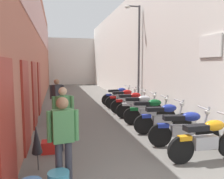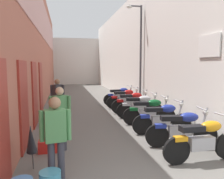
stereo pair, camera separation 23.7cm
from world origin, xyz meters
name	(u,v)px [view 1 (the left image)]	position (x,y,z in m)	size (l,w,h in m)	color
ground_plane	(90,105)	(0.00, 9.05, 0.00)	(38.11, 38.11, 0.00)	#66635E
building_left	(38,46)	(-2.61, 10.99, 3.16)	(0.45, 22.11, 6.27)	#B76651
building_right	(127,51)	(2.62, 11.05, 2.97)	(0.45, 22.11, 5.93)	silver
building_far_end	(71,62)	(0.00, 23.11, 2.48)	(7.85, 2.00, 4.95)	silver
motorcycle_nearest	(207,138)	(1.48, 1.76, 0.50)	(1.85, 0.58, 1.04)	black
motorcycle_second	(184,127)	(1.48, 2.65, 0.50)	(1.84, 0.58, 1.04)	black
motorcycle_third	(164,117)	(1.48, 3.80, 0.50)	(1.85, 0.58, 1.04)	black
motorcycle_fourth	(150,111)	(1.48, 4.85, 0.50)	(1.83, 0.58, 1.04)	black
motorcycle_fifth	(140,106)	(1.48, 5.82, 0.50)	(1.84, 0.58, 1.04)	black
motorcycle_sixth	(132,102)	(1.48, 6.79, 0.50)	(1.85, 0.58, 1.04)	black
motorcycle_seventh	(124,98)	(1.48, 7.95, 0.50)	(1.85, 0.58, 1.04)	black
motorcycle_eighth	(119,95)	(1.48, 8.88, 0.50)	(1.85, 0.58, 1.04)	black
pedestrian_by_doorway	(63,136)	(-1.58, 1.38, 0.92)	(0.52, 0.25, 1.57)	#383842
pedestrian_mid_alley	(63,114)	(-1.53, 3.09, 0.92)	(0.52, 0.36, 1.57)	#383842
pedestrian_further_down	(57,96)	(-1.66, 6.25, 0.92)	(0.52, 0.38, 1.57)	#383842
plastic_crate	(51,147)	(-1.83, 3.07, 0.14)	(0.44, 0.32, 0.28)	red
umbrella_leaning	(36,140)	(-2.06, 1.99, 0.68)	(0.20, 0.35, 0.97)	#4C4C4C
street_lamp	(137,49)	(2.19, 8.06, 2.86)	(0.79, 0.18, 4.91)	#47474C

